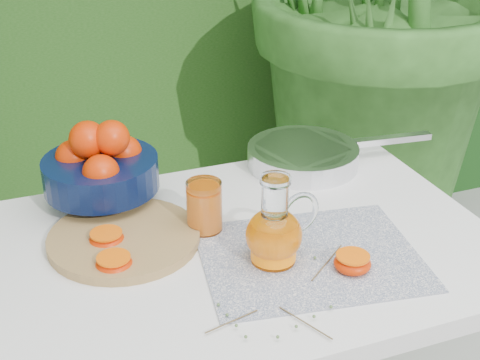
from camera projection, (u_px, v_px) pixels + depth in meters
name	position (u px, v px, depth m)	size (l,w,h in m)	color
white_table	(243.00, 276.00, 1.36)	(1.00, 0.70, 0.75)	white
placemat	(310.00, 257.00, 1.28)	(0.41, 0.32, 0.00)	#0D214A
cutting_board	(124.00, 238.00, 1.32)	(0.30, 0.30, 0.02)	#A7864B
fruit_bowl	(100.00, 166.00, 1.43)	(0.28, 0.28, 0.20)	black
juice_pitcher	(275.00, 232.00, 1.24)	(0.16, 0.12, 0.18)	white
juice_tumbler	(204.00, 207.00, 1.34)	(0.08, 0.08, 0.11)	white
saute_pan	(305.00, 155.00, 1.63)	(0.49, 0.30, 0.05)	silver
orange_halves	(190.00, 255.00, 1.25)	(0.50, 0.32, 0.03)	#DC3A02
thyme_sprigs	(292.00, 298.00, 1.15)	(0.33, 0.26, 0.01)	brown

